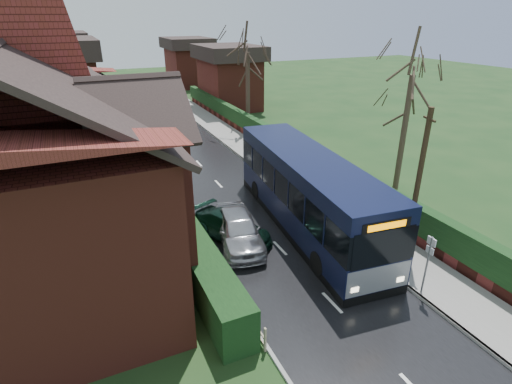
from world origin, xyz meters
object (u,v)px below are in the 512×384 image
bus (308,193)px  car_green (232,227)px  telegraph_pole (418,185)px  brick_house (39,164)px  car_silver (238,229)px  bus_stop_sign (428,258)px

bus → car_green: bus is taller
bus → telegraph_pole: bearing=-48.5°
bus → brick_house: bearing=177.9°
brick_house → telegraph_pole: (13.53, -5.34, -1.18)m
car_green → telegraph_pole: telegraph_pole is taller
car_green → bus: bearing=-28.7°
brick_house → car_silver: bearing=-12.7°
car_silver → brick_house: bearing=178.5°
car_silver → telegraph_pole: bearing=-19.2°
brick_house → car_silver: 8.25m
car_silver → bus_stop_sign: bearing=-41.3°
car_green → telegraph_pole: bearing=-55.6°
telegraph_pole → bus_stop_sign: bearing=-105.6°
bus_stop_sign → telegraph_pole: telegraph_pole is taller
car_green → bus_stop_sign: 8.29m
car_silver → bus_stop_sign: (4.70, -6.14, 0.87)m
bus_stop_sign → telegraph_pole: bearing=60.7°
bus → bus_stop_sign: bus is taller
brick_house → bus: 11.23m
bus_stop_sign → car_silver: bearing=131.4°
brick_house → car_silver: size_ratio=3.27×
telegraph_pole → bus: bearing=143.1°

